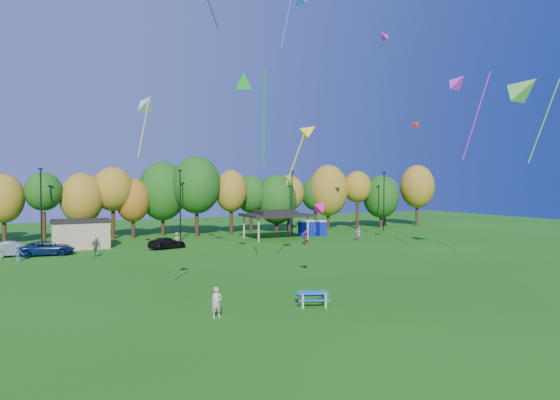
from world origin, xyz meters
name	(u,v)px	position (x,y,z in m)	size (l,w,h in m)	color
ground	(332,321)	(0.00, 0.00, 0.00)	(160.00, 160.00, 0.00)	#19600F
tree_line	(148,194)	(-1.03, 45.51, 5.91)	(93.57, 10.55, 11.15)	black
lamp_posts	(180,203)	(2.00, 40.00, 4.90)	(64.50, 0.25, 9.09)	black
utility_building	(81,234)	(-10.00, 38.00, 1.64)	(6.30, 4.30, 3.25)	tan
pavilion	(275,214)	(14.00, 37.00, 3.23)	(8.20, 6.20, 3.77)	tan
porta_potties	(311,228)	(19.94, 37.86, 1.10)	(3.75, 2.16, 2.18)	#0C1AA6
picnic_table	(313,298)	(0.80, 3.48, 0.48)	(2.35, 2.18, 0.82)	tan
kite_flyer	(217,302)	(-5.32, 3.39, 0.85)	(0.62, 0.41, 1.69)	beige
car_b	(15,249)	(-16.43, 34.08, 0.77)	(1.62, 4.65, 1.53)	gray
car_c	(47,248)	(-13.47, 33.48, 0.73)	(2.42, 5.24, 1.46)	navy
car_d	(167,243)	(-1.25, 33.26, 0.63)	(1.78, 4.37, 1.27)	black
far_person_0	(359,234)	(22.55, 30.23, 0.87)	(0.63, 0.41, 1.73)	#A951AC
far_person_1	(19,253)	(-15.98, 30.19, 0.79)	(1.03, 0.59, 1.59)	#475A9D
far_person_3	(95,249)	(-9.17, 29.86, 0.82)	(0.96, 0.40, 1.64)	#557648
far_person_4	(306,238)	(14.58, 29.65, 0.86)	(1.60, 0.51, 1.73)	#963E5F
far_person_5	(177,239)	(0.31, 35.11, 0.80)	(0.79, 0.51, 1.61)	#85875C
kite_0	(383,35)	(18.37, 19.88, 22.75)	(1.41, 1.10, 1.38)	#DE259D
kite_1	(525,88)	(23.26, 6.73, 15.51)	(3.05, 5.13, 8.13)	#64C846
kite_4	(416,124)	(23.51, 20.64, 13.93)	(1.53, 1.41, 1.26)	red
kite_5	(459,82)	(21.10, 12.09, 16.78)	(1.81, 4.92, 8.44)	#E02AE3
kite_8	(321,206)	(3.91, 7.84, 5.81)	(1.49, 1.23, 1.34)	#EE0D87
kite_10	(244,81)	(0.02, 12.71, 15.14)	(2.34, 4.23, 7.37)	green
kite_12	(309,131)	(6.26, 13.81, 11.74)	(3.36, 1.71, 5.51)	yellow
kite_15	(147,103)	(-9.10, 2.84, 11.43)	(1.41, 2.16, 3.44)	#B8B8B8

